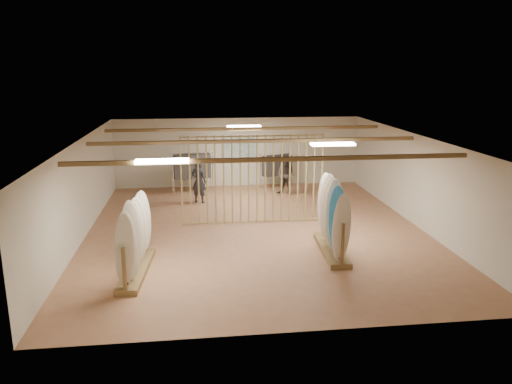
{
  "coord_description": "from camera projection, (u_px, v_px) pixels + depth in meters",
  "views": [
    {
      "loc": [
        -1.76,
        -14.21,
        4.78
      ],
      "look_at": [
        0.0,
        0.0,
        1.2
      ],
      "focal_mm": 35.0,
      "sensor_mm": 36.0,
      "label": 1
    }
  ],
  "objects": [
    {
      "name": "clothing_rack_a",
      "position": [
        192.0,
        166.0,
        19.32
      ],
      "size": [
        1.5,
        0.61,
        1.63
      ],
      "rotation": [
        0.0,
        0.0,
        0.17
      ],
      "color": "silver",
      "rests_on": "floor"
    },
    {
      "name": "rack_left",
      "position": [
        135.0,
        248.0,
        11.81
      ],
      "size": [
        0.71,
        2.65,
        1.83
      ],
      "rotation": [
        0.0,
        0.0,
        -0.08
      ],
      "color": "olive",
      "rests_on": "floor"
    },
    {
      "name": "ceiling",
      "position": [
        256.0,
        138.0,
        14.37
      ],
      "size": [
        12.0,
        12.0,
        0.0
      ],
      "primitive_type": "plane",
      "rotation": [
        3.14,
        0.0,
        0.0
      ],
      "color": "gray",
      "rests_on": "ground"
    },
    {
      "name": "bamboo_partition",
      "position": [
        253.0,
        180.0,
        15.48
      ],
      "size": [
        4.45,
        0.05,
        2.78
      ],
      "color": "#A69350",
      "rests_on": "ground"
    },
    {
      "name": "clothing_rack_b",
      "position": [
        277.0,
        165.0,
        20.21
      ],
      "size": [
        1.26,
        0.75,
        1.42
      ],
      "rotation": [
        0.0,
        0.0,
        0.37
      ],
      "color": "silver",
      "rests_on": "floor"
    },
    {
      "name": "wall_back",
      "position": [
        238.0,
        152.0,
        20.49
      ],
      "size": [
        12.0,
        0.0,
        12.0
      ],
      "primitive_type": "plane",
      "rotation": [
        1.57,
        0.0,
        0.0
      ],
      "color": "silver",
      "rests_on": "ground"
    },
    {
      "name": "ceiling_slats",
      "position": [
        256.0,
        141.0,
        14.39
      ],
      "size": [
        9.5,
        6.12,
        0.1
      ],
      "primitive_type": "cube",
      "color": "olive",
      "rests_on": "ground"
    },
    {
      "name": "wall_left",
      "position": [
        81.0,
        190.0,
        14.11
      ],
      "size": [
        0.0,
        12.0,
        12.0
      ],
      "primitive_type": "plane",
      "rotation": [
        1.57,
        0.0,
        1.57
      ],
      "color": "silver",
      "rests_on": "ground"
    },
    {
      "name": "wall_right",
      "position": [
        417.0,
        181.0,
        15.31
      ],
      "size": [
        0.0,
        12.0,
        12.0
      ],
      "primitive_type": "plane",
      "rotation": [
        1.57,
        0.0,
        -1.57
      ],
      "color": "silver",
      "rests_on": "ground"
    },
    {
      "name": "shopper_a",
      "position": [
        199.0,
        178.0,
        17.97
      ],
      "size": [
        0.78,
        0.7,
        1.79
      ],
      "primitive_type": "imported",
      "rotation": [
        0.0,
        0.0,
        2.64
      ],
      "color": "#27282F",
      "rests_on": "floor"
    },
    {
      "name": "wall_front",
      "position": [
        297.0,
        262.0,
        8.94
      ],
      "size": [
        12.0,
        0.0,
        12.0
      ],
      "primitive_type": "plane",
      "rotation": [
        -1.57,
        0.0,
        0.0
      ],
      "color": "silver",
      "rests_on": "ground"
    },
    {
      "name": "floor",
      "position": [
        256.0,
        230.0,
        15.05
      ],
      "size": [
        12.0,
        12.0,
        0.0
      ],
      "primitive_type": "plane",
      "color": "#AD7653",
      "rests_on": "ground"
    },
    {
      "name": "poster",
      "position": [
        238.0,
        147.0,
        20.42
      ],
      "size": [
        1.4,
        0.03,
        0.9
      ],
      "primitive_type": "cube",
      "color": "#3788C3",
      "rests_on": "ground"
    },
    {
      "name": "rack_right",
      "position": [
        332.0,
        228.0,
        13.12
      ],
      "size": [
        0.7,
        2.48,
        1.97
      ],
      "rotation": [
        0.0,
        0.0,
        -0.07
      ],
      "color": "olive",
      "rests_on": "floor"
    },
    {
      "name": "shopper_b",
      "position": [
        286.0,
        173.0,
        19.08
      ],
      "size": [
        1.07,
        1.04,
        1.74
      ],
      "primitive_type": "imported",
      "rotation": [
        0.0,
        0.0,
        -0.67
      ],
      "color": "#322A26",
      "rests_on": "floor"
    },
    {
      "name": "light_panels",
      "position": [
        256.0,
        140.0,
        14.39
      ],
      "size": [
        1.2,
        0.35,
        0.06
      ],
      "primitive_type": "cube",
      "color": "white",
      "rests_on": "ground"
    }
  ]
}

